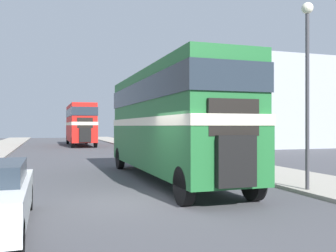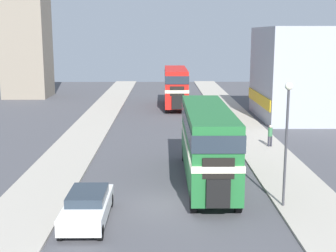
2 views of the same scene
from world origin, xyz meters
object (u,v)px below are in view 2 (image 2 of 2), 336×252
at_px(car_parked_near, 87,206).
at_px(pedestrian_walking, 270,134).
at_px(bus_distant, 176,84).
at_px(bicycle_on_pavement, 239,124).
at_px(double_decker_bus, 207,138).
at_px(street_lamp, 287,126).

xyz_separation_m(car_parked_near, pedestrian_walking, (11.05, 13.50, 0.28)).
xyz_separation_m(bus_distant, bicycle_on_pavement, (5.17, -12.69, -2.11)).
xyz_separation_m(double_decker_bus, street_lamp, (3.27, -4.03, 1.47)).
bearing_deg(bicycle_on_pavement, street_lamp, -92.72).
bearing_deg(street_lamp, pedestrian_walking, 80.28).
bearing_deg(car_parked_near, street_lamp, 9.87).
relative_size(pedestrian_walking, street_lamp, 0.27).
relative_size(bus_distant, street_lamp, 1.82).
distance_m(double_decker_bus, pedestrian_walking, 9.64).
relative_size(bus_distant, bicycle_on_pavement, 6.07).
distance_m(bus_distant, pedestrian_walking, 20.67).
distance_m(double_decker_bus, bus_distant, 27.54).
distance_m(double_decker_bus, street_lamp, 5.39).
bearing_deg(pedestrian_walking, double_decker_bus, -123.91).
distance_m(double_decker_bus, car_parked_near, 8.21).
height_order(double_decker_bus, car_parked_near, double_decker_bus).
distance_m(bus_distant, street_lamp, 31.87).
height_order(bus_distant, pedestrian_walking, bus_distant).
bearing_deg(street_lamp, bus_distant, 97.71).
relative_size(car_parked_near, pedestrian_walking, 2.92).
bearing_deg(double_decker_bus, car_parked_near, -135.72).
bearing_deg(bus_distant, bicycle_on_pavement, -67.84).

